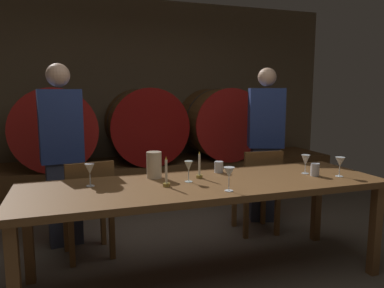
{
  "coord_description": "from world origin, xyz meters",
  "views": [
    {
      "loc": [
        -0.9,
        -2.17,
        1.46
      ],
      "look_at": [
        0.05,
        0.68,
        1.02
      ],
      "focal_mm": 33.82,
      "sensor_mm": 36.0,
      "label": 1
    }
  ],
  "objects_px": {
    "wine_barrel_right": "(218,123)",
    "wine_glass_far_right": "(340,162)",
    "chair_left": "(89,205)",
    "guest_left": "(62,154)",
    "wine_barrel_center": "(144,125)",
    "wine_glass_left": "(189,167)",
    "guest_right": "(265,144)",
    "wine_glass_center": "(229,173)",
    "candle_left": "(166,178)",
    "candle_right": "(199,170)",
    "cup_right": "(315,170)",
    "pitcher": "(154,165)",
    "chair_right": "(259,187)",
    "wine_glass_right": "(306,161)",
    "dining_table": "(206,191)",
    "wine_barrel_left": "(55,128)",
    "wine_glass_far_left": "(90,170)",
    "cup_left": "(219,167)"
  },
  "relations": [
    {
      "from": "wine_barrel_right",
      "to": "wine_glass_far_right",
      "type": "xyz_separation_m",
      "value": [
        0.05,
        -2.44,
        -0.12
      ]
    },
    {
      "from": "chair_left",
      "to": "guest_left",
      "type": "relative_size",
      "value": 0.51
    },
    {
      "from": "wine_barrel_center",
      "to": "wine_glass_left",
      "type": "distance_m",
      "value": 2.22
    },
    {
      "from": "chair_left",
      "to": "guest_right",
      "type": "distance_m",
      "value": 2.02
    },
    {
      "from": "guest_left",
      "to": "wine_glass_left",
      "type": "bearing_deg",
      "value": 125.3
    },
    {
      "from": "guest_right",
      "to": "wine_glass_center",
      "type": "height_order",
      "value": "guest_right"
    },
    {
      "from": "guest_left",
      "to": "candle_left",
      "type": "relative_size",
      "value": 7.69
    },
    {
      "from": "wine_glass_left",
      "to": "candle_right",
      "type": "bearing_deg",
      "value": 37.3
    },
    {
      "from": "guest_left",
      "to": "cup_right",
      "type": "bearing_deg",
      "value": 142.56
    },
    {
      "from": "wine_barrel_right",
      "to": "pitcher",
      "type": "distance_m",
      "value": 2.43
    },
    {
      "from": "candle_left",
      "to": "guest_left",
      "type": "bearing_deg",
      "value": 123.85
    },
    {
      "from": "chair_right",
      "to": "wine_glass_right",
      "type": "xyz_separation_m",
      "value": [
        0.06,
        -0.68,
        0.4
      ]
    },
    {
      "from": "dining_table",
      "to": "wine_glass_right",
      "type": "xyz_separation_m",
      "value": [
        0.89,
        0.01,
        0.18
      ]
    },
    {
      "from": "wine_glass_center",
      "to": "cup_right",
      "type": "height_order",
      "value": "wine_glass_center"
    },
    {
      "from": "chair_right",
      "to": "wine_glass_right",
      "type": "relative_size",
      "value": 5.49
    },
    {
      "from": "guest_right",
      "to": "wine_glass_left",
      "type": "xyz_separation_m",
      "value": [
        -1.22,
        -0.99,
        0.01
      ]
    },
    {
      "from": "wine_glass_far_right",
      "to": "wine_barrel_left",
      "type": "bearing_deg",
      "value": 132.55
    },
    {
      "from": "guest_left",
      "to": "wine_glass_right",
      "type": "relative_size",
      "value": 10.72
    },
    {
      "from": "wine_glass_right",
      "to": "wine_glass_left",
      "type": "bearing_deg",
      "value": 177.62
    },
    {
      "from": "wine_barrel_center",
      "to": "cup_right",
      "type": "xyz_separation_m",
      "value": [
        0.95,
        -2.35,
        -0.19
      ]
    },
    {
      "from": "wine_barrel_right",
      "to": "chair_right",
      "type": "relative_size",
      "value": 1.12
    },
    {
      "from": "wine_barrel_left",
      "to": "wine_glass_center",
      "type": "height_order",
      "value": "wine_barrel_left"
    },
    {
      "from": "candle_right",
      "to": "wine_glass_right",
      "type": "bearing_deg",
      "value": -8.47
    },
    {
      "from": "chair_left",
      "to": "guest_left",
      "type": "distance_m",
      "value": 0.61
    },
    {
      "from": "wine_glass_far_left",
      "to": "wine_glass_far_right",
      "type": "distance_m",
      "value": 1.96
    },
    {
      "from": "pitcher",
      "to": "wine_glass_left",
      "type": "relative_size",
      "value": 1.29
    },
    {
      "from": "chair_left",
      "to": "chair_right",
      "type": "height_order",
      "value": "same"
    },
    {
      "from": "guest_right",
      "to": "wine_glass_center",
      "type": "xyz_separation_m",
      "value": [
        -1.04,
        -1.32,
        0.02
      ]
    },
    {
      "from": "wine_glass_left",
      "to": "wine_glass_center",
      "type": "xyz_separation_m",
      "value": [
        0.19,
        -0.33,
        0.01
      ]
    },
    {
      "from": "wine_glass_left",
      "to": "dining_table",
      "type": "bearing_deg",
      "value": -22.72
    },
    {
      "from": "candle_left",
      "to": "candle_right",
      "type": "distance_m",
      "value": 0.36
    },
    {
      "from": "wine_barrel_left",
      "to": "pitcher",
      "type": "distance_m",
      "value": 2.16
    },
    {
      "from": "wine_glass_far_left",
      "to": "candle_right",
      "type": "bearing_deg",
      "value": -1.05
    },
    {
      "from": "wine_glass_far_right",
      "to": "cup_left",
      "type": "distance_m",
      "value": 0.98
    },
    {
      "from": "guest_right",
      "to": "wine_glass_right",
      "type": "relative_size",
      "value": 10.74
    },
    {
      "from": "wine_glass_far_right",
      "to": "chair_left",
      "type": "bearing_deg",
      "value": 157.02
    },
    {
      "from": "cup_left",
      "to": "wine_barrel_left",
      "type": "bearing_deg",
      "value": 124.5
    },
    {
      "from": "chair_right",
      "to": "candle_right",
      "type": "relative_size",
      "value": 4.04
    },
    {
      "from": "dining_table",
      "to": "candle_left",
      "type": "height_order",
      "value": "candle_left"
    },
    {
      "from": "chair_left",
      "to": "candle_right",
      "type": "height_order",
      "value": "candle_right"
    },
    {
      "from": "chair_left",
      "to": "wine_glass_left",
      "type": "distance_m",
      "value": 1.02
    },
    {
      "from": "candle_left",
      "to": "wine_glass_far_left",
      "type": "bearing_deg",
      "value": 160.29
    },
    {
      "from": "wine_barrel_left",
      "to": "wine_glass_far_left",
      "type": "distance_m",
      "value": 2.14
    },
    {
      "from": "chair_left",
      "to": "chair_right",
      "type": "bearing_deg",
      "value": 173.18
    },
    {
      "from": "wine_barrel_right",
      "to": "chair_right",
      "type": "height_order",
      "value": "wine_barrel_right"
    },
    {
      "from": "wine_glass_center",
      "to": "cup_right",
      "type": "bearing_deg",
      "value": 12.97
    },
    {
      "from": "chair_right",
      "to": "guest_left",
      "type": "relative_size",
      "value": 0.51
    },
    {
      "from": "candle_right",
      "to": "wine_glass_far_right",
      "type": "relative_size",
      "value": 1.37
    },
    {
      "from": "wine_barrel_left",
      "to": "pitcher",
      "type": "relative_size",
      "value": 4.69
    },
    {
      "from": "wine_barrel_left",
      "to": "cup_right",
      "type": "bearing_deg",
      "value": -48.75
    }
  ]
}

